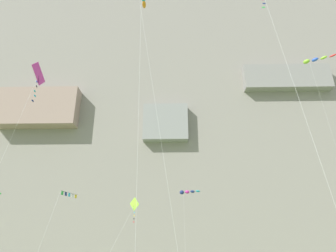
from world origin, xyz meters
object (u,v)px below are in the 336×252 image
kite_banner_upper_right (66,201)px  kite_windsock_low_left (314,60)px  kite_diamond_upper_left (133,208)px  kite_diamond_high_right (38,76)px  kite_windsock_near_cliff (187,192)px

kite_banner_upper_right → kite_windsock_low_left: bearing=22.6°
kite_banner_upper_right → kite_diamond_upper_left: size_ratio=1.07×
kite_banner_upper_right → kite_diamond_high_right: bearing=-124.7°
kite_windsock_near_cliff → kite_diamond_high_right: bearing=-128.7°
kite_diamond_upper_left → kite_windsock_near_cliff: bearing=68.8°
kite_diamond_upper_left → kite_diamond_high_right: (-9.45, -4.09, 12.16)m
kite_banner_upper_right → kite_windsock_low_left: 45.89m
kite_windsock_near_cliff → kite_diamond_upper_left: (-5.79, -14.94, -3.91)m
kite_windsock_near_cliff → kite_diamond_upper_left: bearing=-111.2°
kite_diamond_high_right → kite_windsock_low_left: (37.91, 18.76, 14.30)m
kite_windsock_near_cliff → kite_diamond_upper_left: size_ratio=1.45×
kite_banner_upper_right → kite_windsock_near_cliff: kite_windsock_near_cliff is taller
kite_diamond_high_right → kite_windsock_near_cliff: bearing=51.3°
kite_diamond_upper_left → kite_windsock_low_left: (28.46, 14.68, 26.46)m
kite_windsock_low_left → kite_banner_upper_right: bearing=-157.4°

